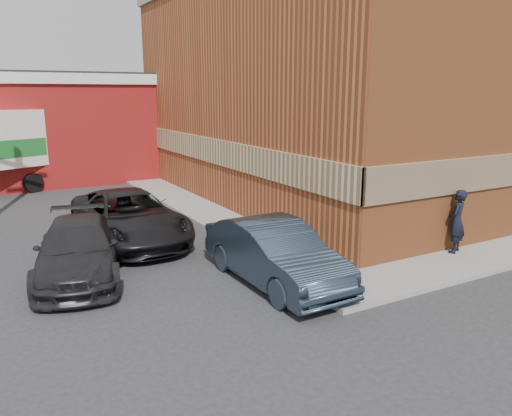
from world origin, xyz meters
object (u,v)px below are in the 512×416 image
sedan (275,253)px  suv_b (78,249)px  man (457,221)px  suv_a (129,217)px  brick_building (351,91)px

sedan → suv_b: 5.03m
man → sedan: 5.68m
suv_a → suv_b: 3.10m
man → suv_a: 9.84m
sedan → suv_a: bearing=111.1°
man → suv_a: bearing=-65.8°
sedan → suv_a: size_ratio=0.82×
brick_building → suv_b: size_ratio=3.73×
sedan → suv_b: bearing=143.9°
suv_a → suv_b: (-1.97, -2.39, -0.09)m
sedan → suv_b: size_ratio=0.96×
brick_building → man: brick_building is taller
man → suv_b: man is taller
suv_a → sedan: bearing=-69.3°
man → sedan: size_ratio=0.39×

